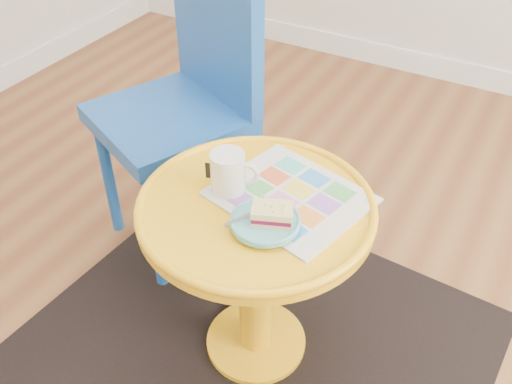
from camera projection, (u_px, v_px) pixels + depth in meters
The scene contains 10 objects.
floor at pixel (270, 351), 1.73m from camera, with size 4.00×4.00×0.00m, color brown.
room_walls at pixel (186, 106), 2.74m from camera, with size 4.00×4.00×4.00m.
rug at pixel (256, 343), 1.74m from camera, with size 1.30×1.10×0.01m, color black.
side_table at pixel (256, 250), 1.49m from camera, with size 0.59×0.59×0.56m.
chair at pixel (188, 95), 1.81m from camera, with size 0.57×0.57×0.97m.
newspaper at pixel (290, 196), 1.42m from camera, with size 0.35×0.30×0.01m, color silver.
mug at pixel (229, 172), 1.40m from camera, with size 0.12×0.09×0.11m.
plate at pixel (265, 222), 1.32m from camera, with size 0.16×0.16×0.02m.
cake_slice at pixel (272, 214), 1.30m from camera, with size 0.11×0.09×0.04m.
fork at pixel (253, 213), 1.33m from camera, with size 0.08×0.14×0.00m.
Camera 1 is at (0.47, -0.93, 1.46)m, focal length 40.00 mm.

